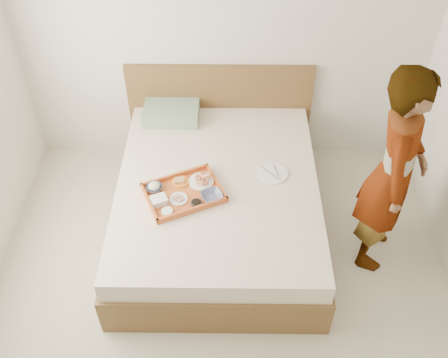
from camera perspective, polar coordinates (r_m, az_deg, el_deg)
ground at (r=3.79m, az=-0.39°, el=-16.77°), size 3.50×4.00×0.01m
wall_back at (r=4.33m, az=-0.03°, el=16.57°), size 3.50×0.01×2.60m
bed at (r=4.16m, az=-0.67°, el=-2.81°), size 1.65×2.00×0.53m
headboard at (r=4.75m, az=-0.46°, el=7.56°), size 1.65×0.06×0.95m
pillow at (r=4.56m, az=-5.88°, el=7.32°), size 0.48×0.33×0.12m
tray at (r=3.86m, az=-4.51°, el=-1.52°), size 0.68×0.60×0.05m
prawn_plate at (r=3.94m, az=-2.55°, el=-0.27°), size 0.26×0.26×0.01m
navy_bowl_big at (r=3.81m, az=-1.35°, el=-1.91°), size 0.21×0.21×0.04m
sauce_dish at (r=3.77m, az=-3.08°, el=-2.74°), size 0.11×0.11×0.03m
meat_plate at (r=3.83m, az=-5.08°, el=-2.21°), size 0.18×0.18×0.01m
bread_plate at (r=3.95m, az=-4.88°, el=-0.27°), size 0.18×0.18×0.01m
salad_bowl at (r=3.91m, az=-7.75°, el=-0.99°), size 0.16×0.16×0.04m
plastic_tub at (r=3.80m, az=-7.24°, el=-2.37°), size 0.15×0.14×0.05m
cheese_round at (r=3.73m, az=-6.33°, el=-3.64°), size 0.11×0.11×0.03m
dinner_plate at (r=4.04m, az=5.43°, el=0.63°), size 0.32×0.32×0.01m
person at (r=3.76m, az=18.30°, el=0.60°), size 0.58×0.72×1.70m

